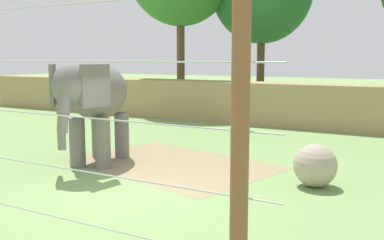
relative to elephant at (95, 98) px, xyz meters
The scene contains 5 objects.
ground_plane 3.51m from the elephant, 36.36° to the right, with size 120.00×120.00×0.00m, color #759956.
dirt_patch 2.79m from the elephant, 30.96° to the left, with size 5.54×3.78×0.01m, color #937F5B.
embankment_wall 10.03m from the elephant, 76.12° to the left, with size 36.00×1.80×1.84m, color tan.
elephant is the anchor object (origin of this frame).
enrichment_ball 6.05m from the elephant, ahead, with size 0.99×0.99×0.99m, color tan.
Camera 1 is at (5.99, -7.59, 2.93)m, focal length 42.25 mm.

